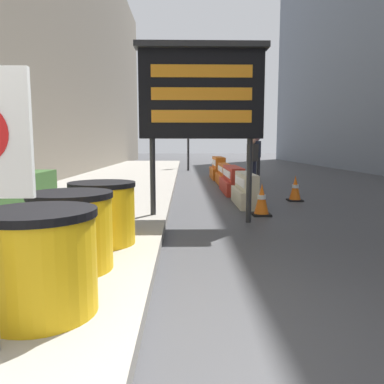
# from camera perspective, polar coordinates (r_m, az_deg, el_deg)

# --- Properties ---
(ground_plane) EXTENTS (120.00, 120.00, 0.00)m
(ground_plane) POSITION_cam_1_polar(r_m,az_deg,el_deg) (2.78, -8.35, -24.08)
(ground_plane) COLOR #3F3F42
(barrel_drum_foreground) EXTENTS (0.86, 0.86, 0.81)m
(barrel_drum_foreground) POSITION_cam_1_polar(r_m,az_deg,el_deg) (3.10, -22.04, -9.81)
(barrel_drum_foreground) COLOR yellow
(barrel_drum_foreground) RESTS_ON sidewalk_left
(barrel_drum_middle) EXTENTS (0.86, 0.86, 0.81)m
(barrel_drum_middle) POSITION_cam_1_polar(r_m,az_deg,el_deg) (4.05, -17.89, -5.66)
(barrel_drum_middle) COLOR yellow
(barrel_drum_middle) RESTS_ON sidewalk_left
(barrel_drum_back) EXTENTS (0.86, 0.86, 0.81)m
(barrel_drum_back) POSITION_cam_1_polar(r_m,az_deg,el_deg) (5.00, -13.45, -3.11)
(barrel_drum_back) COLOR yellow
(barrel_drum_back) RESTS_ON sidewalk_left
(message_board) EXTENTS (2.34, 0.36, 3.20)m
(message_board) POSITION_cam_1_polar(r_m,az_deg,el_deg) (6.90, 1.44, 14.75)
(message_board) COLOR #28282B
(message_board) RESTS_ON ground_plane
(jersey_barrier_cream) EXTENTS (0.50, 1.70, 0.77)m
(jersey_barrier_cream) POSITION_cam_1_polar(r_m,az_deg,el_deg) (9.03, 8.23, 0.15)
(jersey_barrier_cream) COLOR beige
(jersey_barrier_cream) RESTS_ON ground_plane
(jersey_barrier_red_striped) EXTENTS (0.63, 2.20, 0.79)m
(jersey_barrier_red_striped) POSITION_cam_1_polar(r_m,az_deg,el_deg) (11.37, 6.27, 1.66)
(jersey_barrier_red_striped) COLOR red
(jersey_barrier_red_striped) RESTS_ON ground_plane
(jersey_barrier_orange_far) EXTENTS (0.51, 2.05, 0.75)m
(jersey_barrier_orange_far) POSITION_cam_1_polar(r_m,az_deg,el_deg) (13.69, 4.99, 2.56)
(jersey_barrier_orange_far) COLOR orange
(jersey_barrier_orange_far) RESTS_ON ground_plane
(jersey_barrier_orange_near) EXTENTS (0.64, 2.10, 0.92)m
(jersey_barrier_orange_near) POSITION_cam_1_polar(r_m,az_deg,el_deg) (16.08, 4.06, 3.52)
(jersey_barrier_orange_near) COLOR orange
(jersey_barrier_orange_near) RESTS_ON ground_plane
(traffic_cone_near) EXTENTS (0.37, 0.37, 0.66)m
(traffic_cone_near) POSITION_cam_1_polar(r_m,az_deg,el_deg) (7.75, 10.57, -1.18)
(traffic_cone_near) COLOR black
(traffic_cone_near) RESTS_ON ground_plane
(traffic_cone_mid) EXTENTS (0.37, 0.37, 0.65)m
(traffic_cone_mid) POSITION_cam_1_polar(r_m,az_deg,el_deg) (9.97, 15.45, 0.51)
(traffic_cone_mid) COLOR black
(traffic_cone_mid) RESTS_ON ground_plane
(traffic_light_near_curb) EXTENTS (0.28, 0.45, 3.72)m
(traffic_light_near_curb) POSITION_cam_1_polar(r_m,az_deg,el_deg) (20.90, -0.59, 10.70)
(traffic_light_near_curb) COLOR #2D2D30
(traffic_light_near_curb) RESTS_ON ground_plane
(pedestrian_worker) EXTENTS (0.48, 0.51, 1.69)m
(pedestrian_worker) POSITION_cam_1_polar(r_m,az_deg,el_deg) (14.31, 9.20, 5.36)
(pedestrian_worker) COLOR #23283D
(pedestrian_worker) RESTS_ON ground_plane
(pedestrian_passerby) EXTENTS (0.32, 0.50, 1.84)m
(pedestrian_passerby) POSITION_cam_1_polar(r_m,az_deg,el_deg) (16.60, 9.84, 5.90)
(pedestrian_passerby) COLOR #333338
(pedestrian_passerby) RESTS_ON ground_plane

